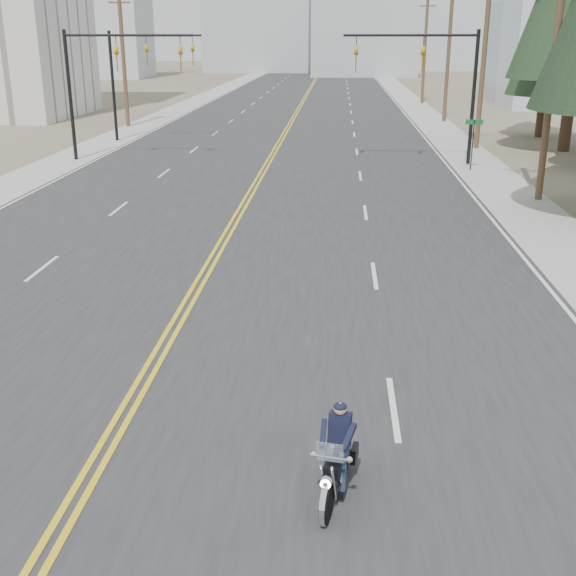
% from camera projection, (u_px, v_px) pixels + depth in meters
% --- Properties ---
extents(ground_plane, '(400.00, 400.00, 0.00)m').
position_uv_depth(ground_plane, '(57.00, 536.00, 10.18)').
color(ground_plane, '#776D56').
rests_on(ground_plane, ground).
extents(road, '(20.00, 200.00, 0.01)m').
position_uv_depth(road, '(302.00, 103.00, 76.09)').
color(road, '#303033').
rests_on(road, ground).
extents(sidewalk_left, '(3.00, 200.00, 0.01)m').
position_uv_depth(sidewalk_left, '(195.00, 102.00, 76.83)').
color(sidewalk_left, '#A5A5A0').
rests_on(sidewalk_left, ground).
extents(sidewalk_right, '(3.00, 200.00, 0.01)m').
position_uv_depth(sidewalk_right, '(412.00, 103.00, 75.35)').
color(sidewalk_right, '#A5A5A0').
rests_on(sidewalk_right, ground).
extents(traffic_mast_left, '(7.10, 0.26, 7.00)m').
position_uv_depth(traffic_mast_left, '(104.00, 69.00, 39.26)').
color(traffic_mast_left, black).
rests_on(traffic_mast_left, ground).
extents(traffic_mast_right, '(7.10, 0.26, 7.00)m').
position_uv_depth(traffic_mast_right, '(437.00, 70.00, 38.10)').
color(traffic_mast_right, black).
rests_on(traffic_mast_right, ground).
extents(traffic_mast_far, '(6.10, 0.26, 7.00)m').
position_uv_depth(traffic_mast_far, '(137.00, 65.00, 46.83)').
color(traffic_mast_far, black).
rests_on(traffic_mast_far, ground).
extents(street_sign, '(0.90, 0.06, 2.62)m').
position_uv_depth(street_sign, '(473.00, 136.00, 37.13)').
color(street_sign, black).
rests_on(street_sign, ground).
extents(utility_pole_b, '(2.20, 0.30, 11.50)m').
position_uv_depth(utility_pole_b, '(555.00, 54.00, 29.05)').
color(utility_pole_b, brown).
rests_on(utility_pole_b, ground).
extents(utility_pole_c, '(2.20, 0.30, 11.00)m').
position_uv_depth(utility_pole_c, '(484.00, 52.00, 43.26)').
color(utility_pole_c, brown).
rests_on(utility_pole_c, ground).
extents(utility_pole_d, '(2.20, 0.30, 11.50)m').
position_uv_depth(utility_pole_d, '(449.00, 45.00, 57.30)').
color(utility_pole_d, brown).
rests_on(utility_pole_d, ground).
extents(utility_pole_e, '(2.20, 0.30, 11.00)m').
position_uv_depth(utility_pole_e, '(425.00, 46.00, 73.39)').
color(utility_pole_e, brown).
rests_on(utility_pole_e, ground).
extents(utility_pole_left, '(2.20, 0.30, 10.50)m').
position_uv_depth(utility_pole_left, '(123.00, 53.00, 54.37)').
color(utility_pole_left, brown).
rests_on(utility_pole_left, ground).
extents(haze_bldg_a, '(14.00, 12.00, 22.00)m').
position_uv_depth(haze_bldg_a, '(101.00, 8.00, 117.08)').
color(haze_bldg_a, '#B7BCC6').
rests_on(haze_bldg_a, ground).
extents(haze_bldg_b, '(18.00, 14.00, 14.00)m').
position_uv_depth(haze_bldg_b, '(364.00, 34.00, 125.05)').
color(haze_bldg_b, '#ADB2B7').
rests_on(haze_bldg_b, ground).
extents(haze_bldg_d, '(20.00, 15.00, 26.00)m').
position_uv_depth(haze_bldg_d, '(258.00, 1.00, 138.48)').
color(haze_bldg_d, '#ADB2B7').
rests_on(haze_bldg_d, ground).
extents(haze_bldg_e, '(14.00, 14.00, 12.00)m').
position_uv_depth(haze_bldg_e, '(443.00, 39.00, 147.82)').
color(haze_bldg_e, '#B7BCC6').
rests_on(haze_bldg_e, ground).
extents(haze_bldg_f, '(12.00, 12.00, 16.00)m').
position_uv_depth(haze_bldg_f, '(49.00, 28.00, 133.16)').
color(haze_bldg_f, '#ADB2B7').
rests_on(haze_bldg_f, ground).
extents(motorcyclist, '(1.14, 1.98, 1.46)m').
position_uv_depth(motorcyclist, '(336.00, 454.00, 10.84)').
color(motorcyclist, black).
rests_on(motorcyclist, ground).
extents(conifer_far, '(5.32, 5.32, 14.26)m').
position_uv_depth(conifer_far, '(554.00, 12.00, 47.69)').
color(conifer_far, '#382619').
rests_on(conifer_far, ground).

